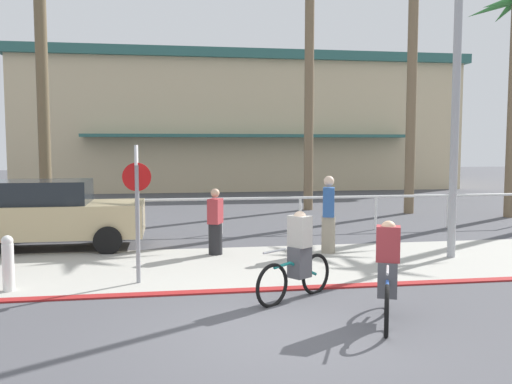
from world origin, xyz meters
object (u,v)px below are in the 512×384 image
Objects in this scene: car_tan_1 at (50,214)px; cyclist_teal_1 at (298,257)px; streetlight_curb at (462,65)px; cyclist_blue_0 at (388,274)px; stop_sign_bike_lane at (137,193)px; bollard_3 at (8,263)px; pedestrian_1 at (215,225)px; palm_tree_0 at (40,1)px; pedestrian_0 at (329,217)px; palm_tree_2 at (412,26)px; palm_tree_1 at (309,38)px.

car_tan_1 reaches higher than cyclist_teal_1.
streetlight_curb is 4.41× the size of cyclist_blue_0.
bollard_3 is (-2.21, -0.22, -1.16)m from stop_sign_bike_lane.
car_tan_1 is 4.19m from pedestrian_1.
palm_tree_0 reaches higher than pedestrian_1.
car_tan_1 reaches higher than pedestrian_1.
pedestrian_1 is (4.77, -5.11, -6.15)m from palm_tree_0.
stop_sign_bike_lane is 2.51m from bollard_3.
palm_tree_0 is at bearing 144.13° from pedestrian_0.
stop_sign_bike_lane is at bearing -58.68° from car_tan_1.
palm_tree_0 is at bearing -173.12° from palm_tree_2.
palm_tree_0 is at bearing 102.52° from car_tan_1.
palm_tree_2 reaches higher than cyclist_teal_1.
palm_tree_0 is 13.79m from cyclist_blue_0.
palm_tree_1 is 5.87× the size of pedestrian_1.
cyclist_teal_1 is (-3.30, -12.10, -5.90)m from palm_tree_1.
palm_tree_2 is at bearing 53.41° from pedestrian_0.
pedestrian_0 is at bearing -13.99° from car_tan_1.
pedestrian_1 is at bearing -117.70° from palm_tree_1.
cyclist_teal_1 is at bearing -105.28° from palm_tree_1.
pedestrian_0 is at bearing 26.82° from stop_sign_bike_lane.
pedestrian_0 is at bearing -101.35° from palm_tree_1.
stop_sign_bike_lane is 13.20m from palm_tree_1.
palm_tree_1 is 5.36× the size of cyclist_blue_0.
cyclist_blue_0 is at bearing -36.66° from stop_sign_bike_lane.
cyclist_blue_0 reaches higher than bollard_3.
palm_tree_1 reaches higher than cyclist_teal_1.
bollard_3 is at bearing -88.53° from car_tan_1.
pedestrian_1 is at bearing 55.82° from stop_sign_bike_lane.
pedestrian_1 reaches higher than cyclist_blue_0.
stop_sign_bike_lane reaches higher than cyclist_blue_0.
bollard_3 is 5.03m from cyclist_teal_1.
pedestrian_0 is at bearing 65.95° from cyclist_teal_1.
pedestrian_0 is (6.58, -1.64, -0.01)m from car_tan_1.
streetlight_curb reaches higher than cyclist_teal_1.
bollard_3 is at bearing -141.38° from palm_tree_2.
bollard_3 is at bearing -174.20° from stop_sign_bike_lane.
palm_tree_0 is (-3.14, 7.51, 5.18)m from stop_sign_bike_lane.
streetlight_curb is at bearing 8.42° from stop_sign_bike_lane.
streetlight_curb is 6.50m from pedestrian_1.
cyclist_blue_0 is 0.93× the size of pedestrian_0.
streetlight_curb reaches higher than stop_sign_bike_lane.
palm_tree_2 is (9.37, 9.02, 5.16)m from stop_sign_bike_lane.
bollard_3 is 0.10× the size of palm_tree_0.
stop_sign_bike_lane is 13.99m from palm_tree_2.
car_tan_1 is at bearing -77.48° from palm_tree_0.
stop_sign_bike_lane is at bearing -119.23° from palm_tree_1.
palm_tree_0 reaches higher than pedestrian_0.
palm_tree_0 is 5.26× the size of pedestrian_0.
stop_sign_bike_lane is 0.27× the size of palm_tree_0.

